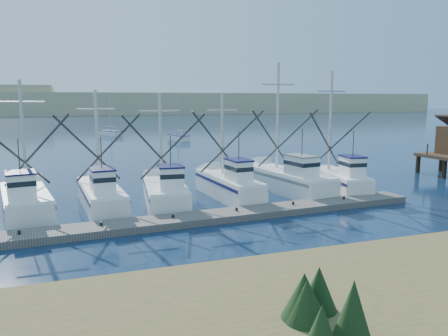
# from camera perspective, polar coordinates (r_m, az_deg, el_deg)

# --- Properties ---
(ground) EXTENTS (500.00, 500.00, 0.00)m
(ground) POSITION_cam_1_polar(r_m,az_deg,el_deg) (23.83, 15.79, -8.77)
(ground) COLOR #0D2139
(ground) RESTS_ON ground
(floating_dock) EXTENTS (31.04, 3.92, 0.41)m
(floating_dock) POSITION_cam_1_polar(r_m,az_deg,el_deg) (25.64, -4.50, -6.70)
(floating_dock) COLOR #68635D
(floating_dock) RESTS_ON ground
(dune_ridge) EXTENTS (360.00, 60.00, 10.00)m
(dune_ridge) POSITION_cam_1_polar(r_m,az_deg,el_deg) (228.84, -16.24, 8.11)
(dune_ridge) COLOR tan
(dune_ridge) RESTS_ON ground
(trawler_fleet) EXTENTS (29.98, 9.68, 9.96)m
(trawler_fleet) POSITION_cam_1_polar(r_m,az_deg,el_deg) (30.31, -6.56, -2.84)
(trawler_fleet) COLOR white
(trawler_fleet) RESTS_ON ground
(sailboat_near) EXTENTS (2.95, 5.63, 8.10)m
(sailboat_near) POSITION_cam_1_polar(r_m,az_deg,el_deg) (76.36, -5.96, 3.97)
(sailboat_near) COLOR white
(sailboat_near) RESTS_ON ground
(sailboat_far) EXTENTS (4.11, 6.22, 8.10)m
(sailboat_far) POSITION_cam_1_polar(r_m,az_deg,el_deg) (89.04, -14.55, 4.44)
(sailboat_far) COLOR white
(sailboat_far) RESTS_ON ground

